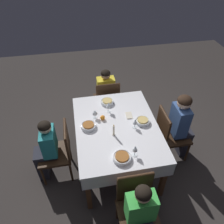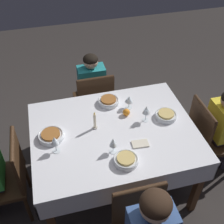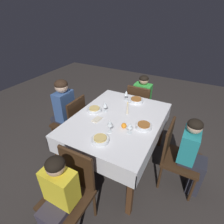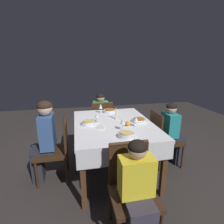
# 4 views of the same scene
# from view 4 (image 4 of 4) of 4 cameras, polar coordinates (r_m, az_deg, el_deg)

# --- Properties ---
(ground_plane) EXTENTS (8.00, 8.00, 0.00)m
(ground_plane) POSITION_cam_4_polar(r_m,az_deg,el_deg) (2.86, 0.42, -18.34)
(ground_plane) COLOR #332D2B
(dining_table) EXTENTS (1.43, 1.10, 0.78)m
(dining_table) POSITION_cam_4_polar(r_m,az_deg,el_deg) (2.53, 0.45, -5.33)
(dining_table) COLOR silver
(dining_table) RESTS_ON ground_plane
(chair_north) EXTENTS (0.43, 0.43, 0.89)m
(chair_north) POSITION_cam_4_polar(r_m,az_deg,el_deg) (2.58, -17.48, -10.80)
(chair_north) COLOR #382314
(chair_north) RESTS_ON ground_plane
(chair_east) EXTENTS (0.43, 0.43, 0.89)m
(chair_east) POSITION_cam_4_polar(r_m,az_deg,el_deg) (3.50, -3.38, -2.83)
(chair_east) COLOR #382314
(chair_east) RESTS_ON ground_plane
(chair_west) EXTENTS (0.43, 0.43, 0.89)m
(chair_west) POSITION_cam_4_polar(r_m,az_deg,el_deg) (1.82, 6.48, -22.75)
(chair_west) COLOR #382314
(chair_west) RESTS_ON ground_plane
(chair_south) EXTENTS (0.43, 0.43, 0.89)m
(chair_south) POSITION_cam_4_polar(r_m,az_deg,el_deg) (2.90, 16.16, -7.65)
(chair_south) COLOR #382314
(chair_south) RESTS_ON ground_plane
(person_adult_denim) EXTENTS (0.30, 0.34, 1.14)m
(person_adult_denim) POSITION_cam_4_polar(r_m,az_deg,el_deg) (2.54, -21.33, -7.60)
(person_adult_denim) COLOR #282833
(person_adult_denim) RESTS_ON ground_plane
(person_child_green) EXTENTS (0.33, 0.30, 1.01)m
(person_child_green) POSITION_cam_4_polar(r_m,az_deg,el_deg) (3.63, -3.79, -0.94)
(person_child_green) COLOR #282833
(person_child_green) RESTS_ON ground_plane
(person_child_yellow) EXTENTS (0.33, 0.30, 1.00)m
(person_child_yellow) POSITION_cam_4_polar(r_m,az_deg,el_deg) (1.65, 8.54, -24.44)
(person_child_yellow) COLOR #383342
(person_child_yellow) RESTS_ON ground_plane
(person_child_teal) EXTENTS (0.30, 0.33, 1.02)m
(person_child_teal) POSITION_cam_4_polar(r_m,az_deg,el_deg) (2.95, 19.16, -5.92)
(person_child_teal) COLOR #282833
(person_child_teal) RESTS_ON ground_plane
(bowl_north) EXTENTS (0.20, 0.20, 0.06)m
(bowl_north) POSITION_cam_4_polar(r_m,az_deg,el_deg) (2.45, -7.78, -3.43)
(bowl_north) COLOR silver
(bowl_north) RESTS_ON dining_table
(wine_glass_north) EXTENTS (0.06, 0.06, 0.15)m
(wine_glass_north) POSITION_cam_4_polar(r_m,az_deg,el_deg) (2.50, -4.97, -1.11)
(wine_glass_north) COLOR white
(wine_glass_north) RESTS_ON dining_table
(bowl_east) EXTENTS (0.22, 0.22, 0.06)m
(bowl_east) POSITION_cam_4_polar(r_m,az_deg,el_deg) (3.01, -0.83, 0.44)
(bowl_east) COLOR silver
(bowl_east) RESTS_ON dining_table
(wine_glass_east) EXTENTS (0.06, 0.06, 0.16)m
(wine_glass_east) POSITION_cam_4_polar(r_m,az_deg,el_deg) (2.93, -3.72, 1.77)
(wine_glass_east) COLOR white
(wine_glass_east) RESTS_ON dining_table
(bowl_west) EXTENTS (0.20, 0.20, 0.06)m
(bowl_west) POSITION_cam_4_polar(r_m,az_deg,el_deg) (2.05, 4.61, -7.33)
(bowl_west) COLOR silver
(bowl_west) RESTS_ON dining_table
(wine_glass_west) EXTENTS (0.07, 0.07, 0.17)m
(wine_glass_west) POSITION_cam_4_polar(r_m,az_deg,el_deg) (2.19, 3.55, -3.11)
(wine_glass_west) COLOR white
(wine_glass_west) RESTS_ON dining_table
(bowl_south) EXTENTS (0.20, 0.20, 0.06)m
(bowl_south) POSITION_cam_4_polar(r_m,az_deg,el_deg) (2.56, 8.84, -2.64)
(bowl_south) COLOR silver
(bowl_south) RESTS_ON dining_table
(wine_glass_south) EXTENTS (0.08, 0.08, 0.13)m
(wine_glass_south) POSITION_cam_4_polar(r_m,az_deg,el_deg) (2.35, 7.85, -2.57)
(wine_glass_south) COLOR white
(wine_glass_south) RESTS_ON dining_table
(candle_centerpiece) EXTENTS (0.04, 0.04, 0.18)m
(candle_centerpiece) POSITION_cam_4_polar(r_m,az_deg,el_deg) (2.64, 1.26, -0.80)
(candle_centerpiece) COLOR beige
(candle_centerpiece) RESTS_ON dining_table
(orange_fruit) EXTENTS (0.07, 0.07, 0.07)m
(orange_fruit) POSITION_cam_4_polar(r_m,az_deg,el_deg) (2.39, 5.18, -3.76)
(orange_fruit) COLOR orange
(orange_fruit) RESTS_ON dining_table
(napkin_red_folded) EXTENTS (0.14, 0.09, 0.01)m
(napkin_red_folded) POSITION_cam_4_polar(r_m,az_deg,el_deg) (2.31, -3.79, -5.12)
(napkin_red_folded) COLOR beige
(napkin_red_folded) RESTS_ON dining_table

